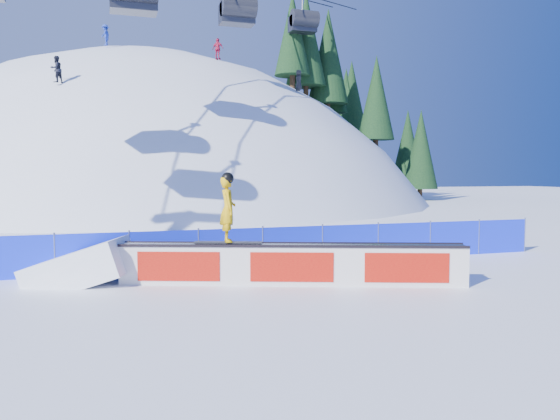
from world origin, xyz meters
name	(u,v)px	position (x,y,z in m)	size (l,w,h in m)	color
ground	(275,301)	(0.00, 0.00, 0.00)	(160.00, 160.00, 0.00)	white
snow_hill	(148,385)	(0.00, 42.00, -18.00)	(64.00, 64.00, 64.00)	white
treeline	(357,96)	(21.68, 40.65, 10.85)	(19.20, 11.32, 20.40)	#332214
safety_fence	(231,248)	(0.00, 4.50, 0.60)	(22.05, 0.05, 1.30)	#112AF6
rail_box	(292,264)	(0.95, 1.59, 0.53)	(8.63, 3.64, 1.07)	silver
snow_ramp	(80,283)	(-4.31, 3.50, 0.00)	(2.51, 1.67, 0.94)	white
snowboarder	(228,208)	(-0.61, 2.16, 1.98)	(1.77, 0.90, 1.84)	black
distant_skiers	(163,55)	(0.76, 30.77, 11.68)	(18.67, 10.98, 6.26)	black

